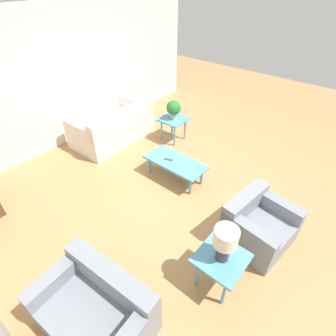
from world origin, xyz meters
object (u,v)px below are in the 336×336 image
at_px(side_table_plant, 173,122).
at_px(potted_plant, 174,108).
at_px(sofa, 114,127).
at_px(coffee_table, 175,163).
at_px(table_lamp, 225,241).
at_px(side_table_lamp, 221,261).
at_px(loveseat, 97,310).
at_px(armchair, 257,225).

bearing_deg(side_table_plant, potted_plant, 0.00).
distance_m(sofa, side_table_plant, 1.33).
bearing_deg(side_table_plant, coffee_table, 130.37).
bearing_deg(table_lamp, side_table_lamp, 0.00).
bearing_deg(table_lamp, side_table_plant, -41.97).
xyz_separation_m(loveseat, potted_plant, (1.83, -3.55, 0.49)).
relative_size(armchair, side_table_lamp, 1.73).
distance_m(sofa, armchair, 3.70).
bearing_deg(side_table_plant, side_table_lamp, 138.03).
height_order(loveseat, coffee_table, loveseat).
distance_m(armchair, side_table_lamp, 0.95).
relative_size(side_table_plant, side_table_lamp, 1.00).
distance_m(coffee_table, potted_plant, 1.45).
bearing_deg(side_table_lamp, armchair, -93.71).
bearing_deg(sofa, armchair, 79.15).
distance_m(coffee_table, side_table_plant, 1.39).
height_order(sofa, potted_plant, potted_plant).
distance_m(side_table_plant, side_table_lamp, 3.47).
xyz_separation_m(side_table_plant, side_table_lamp, (-2.58, 2.32, 0.00)).
relative_size(loveseat, coffee_table, 1.11).
bearing_deg(armchair, coffee_table, 86.41).
relative_size(sofa, side_table_plant, 3.30).
relative_size(side_table_lamp, table_lamp, 1.16).
bearing_deg(armchair, side_table_lamp, -176.38).
bearing_deg(side_table_lamp, coffee_table, -36.95).
bearing_deg(loveseat, side_table_lamp, 54.11).
height_order(loveseat, table_lamp, table_lamp).
bearing_deg(coffee_table, loveseat, 110.56).
relative_size(sofa, armchair, 1.91).
bearing_deg(table_lamp, coffee_table, -36.95).
bearing_deg(armchair, table_lamp, -176.38).
height_order(sofa, armchair, sofa).
bearing_deg(armchair, sofa, 88.90).
relative_size(armchair, loveseat, 0.76).
bearing_deg(potted_plant, armchair, 152.22).
bearing_deg(side_table_lamp, table_lamp, 180.00).
height_order(loveseat, side_table_plant, loveseat).
bearing_deg(potted_plant, loveseat, 117.30).
distance_m(loveseat, side_table_plant, 4.00).
relative_size(sofa, coffee_table, 1.60).
bearing_deg(loveseat, table_lamp, 54.11).
bearing_deg(coffee_table, armchair, 169.08).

